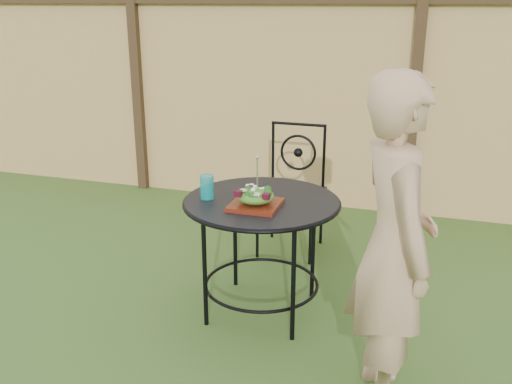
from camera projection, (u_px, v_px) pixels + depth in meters
The scene contains 9 objects.
ground at pixel (167, 310), 3.54m from camera, with size 60.00×60.00×0.00m, color #224315.
fence at pixel (267, 101), 5.22m from camera, with size 8.00×0.12×1.90m.
patio_table at pixel (262, 222), 3.36m from camera, with size 0.92×0.92×0.72m.
patio_chair at pixel (293, 185), 4.28m from camera, with size 0.46×0.46×0.95m.
diner at pixel (394, 248), 2.52m from camera, with size 0.57×0.38×1.57m, color tan.
salad_plate at pixel (256, 205), 3.20m from camera, with size 0.27×0.27×0.02m, color #3E0B08.
salad at pixel (256, 196), 3.18m from camera, with size 0.21×0.21×0.08m, color #235614.
fork at pixel (257, 174), 3.13m from camera, with size 0.01×0.01×0.18m, color silver.
drinking_glass at pixel (207, 187), 3.31m from camera, with size 0.08×0.08×0.14m, color #0B8480.
Camera 1 is at (1.46, -2.81, 1.83)m, focal length 40.00 mm.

